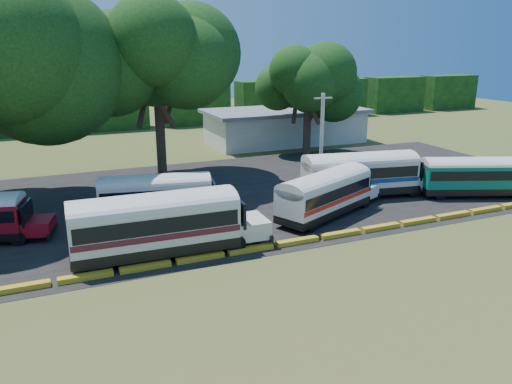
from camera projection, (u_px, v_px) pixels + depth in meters
name	position (u px, v px, depth m)	size (l,w,h in m)	color
ground	(232.00, 263.00, 27.10)	(160.00, 160.00, 0.00)	#3A541C
asphalt_strip	(190.00, 200.00, 38.05)	(64.00, 24.00, 0.02)	black
curb	(226.00, 253.00, 27.94)	(53.70, 0.45, 0.30)	gold
terminal_building	(285.00, 126.00, 59.74)	(19.00, 9.00, 4.00)	silver
treeline_backdrop	(110.00, 108.00, 68.57)	(130.00, 4.00, 6.00)	black
bus_cream_west	(159.00, 221.00, 27.40)	(11.17, 3.09, 3.64)	black
bus_cream_east	(158.00, 193.00, 33.86)	(9.37, 3.97, 2.99)	black
bus_white_red	(326.00, 192.00, 33.85)	(9.78, 6.21, 3.18)	black
bus_white_blue	(362.00, 172.00, 38.29)	(10.94, 4.40, 3.50)	black
bus_teal	(475.00, 174.00, 38.51)	(9.58, 5.58, 3.09)	black
tree_center	(156.00, 53.00, 40.07)	(11.84, 11.84, 15.12)	#35231A
tree_east	(308.00, 80.00, 50.89)	(8.26, 8.26, 11.02)	#35231A
utility_pole	(322.00, 140.00, 40.45)	(1.60, 0.30, 7.69)	gray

